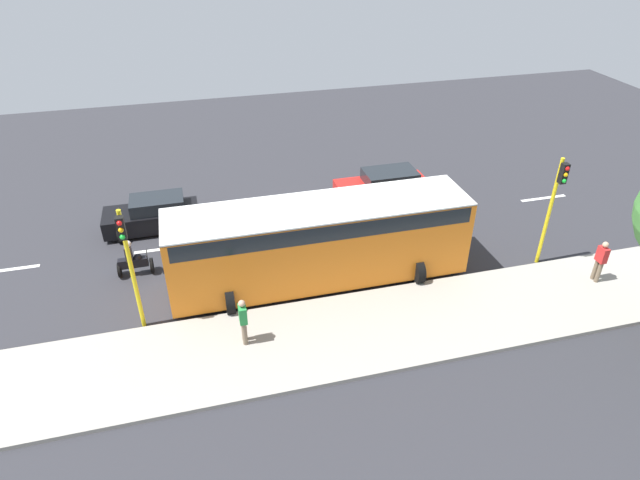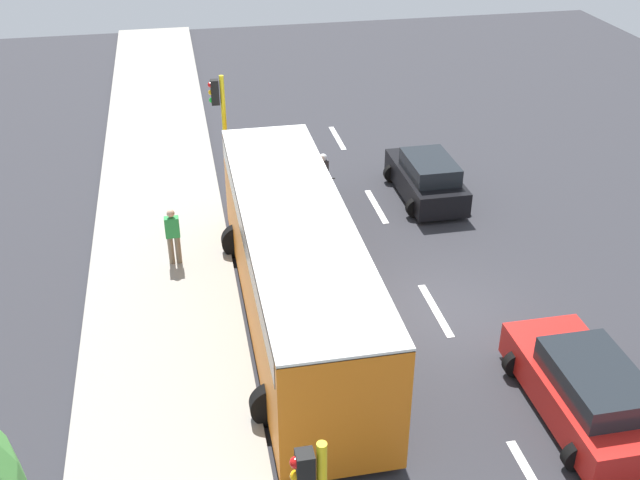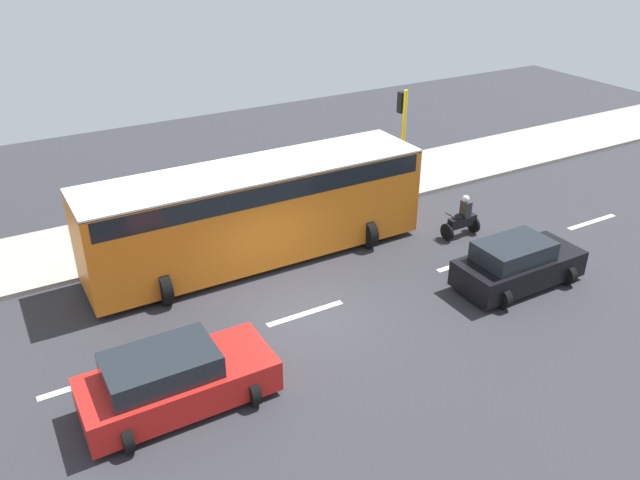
# 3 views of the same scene
# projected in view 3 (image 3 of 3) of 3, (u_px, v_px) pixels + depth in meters

# --- Properties ---
(ground_plane) EXTENTS (40.00, 60.00, 0.10)m
(ground_plane) POSITION_uv_depth(u_px,v_px,m) (305.00, 315.00, 18.11)
(ground_plane) COLOR #2D2D33
(sidewalk) EXTENTS (4.00, 60.00, 0.15)m
(sidewalk) POSITION_uv_depth(u_px,v_px,m) (215.00, 219.00, 23.44)
(sidewalk) COLOR #9E998E
(sidewalk) RESTS_ON ground
(lane_stripe_far_north) EXTENTS (0.20, 2.40, 0.01)m
(lane_stripe_far_north) POSITION_uv_depth(u_px,v_px,m) (592.00, 222.00, 23.36)
(lane_stripe_far_north) COLOR white
(lane_stripe_far_north) RESTS_ON ground
(lane_stripe_north) EXTENTS (0.20, 2.40, 0.01)m
(lane_stripe_north) POSITION_uv_depth(u_px,v_px,m) (467.00, 262.00, 20.72)
(lane_stripe_north) COLOR white
(lane_stripe_north) RESTS_ON ground
(lane_stripe_mid) EXTENTS (0.20, 2.40, 0.01)m
(lane_stripe_mid) POSITION_uv_depth(u_px,v_px,m) (305.00, 313.00, 18.09)
(lane_stripe_mid) COLOR white
(lane_stripe_mid) RESTS_ON ground
(lane_stripe_south) EXTENTS (0.20, 2.40, 0.01)m
(lane_stripe_south) POSITION_uv_depth(u_px,v_px,m) (89.00, 383.00, 15.45)
(lane_stripe_south) COLOR white
(lane_stripe_south) RESTS_ON ground
(car_black) EXTENTS (2.13, 4.02, 1.52)m
(car_black) POSITION_uv_depth(u_px,v_px,m) (517.00, 264.00, 19.17)
(car_black) COLOR black
(car_black) RESTS_ON ground
(car_red) EXTENTS (2.29, 4.40, 1.52)m
(car_red) POSITION_uv_depth(u_px,v_px,m) (175.00, 380.00, 14.46)
(car_red) COLOR red
(car_red) RESTS_ON ground
(city_bus) EXTENTS (3.20, 11.00, 3.16)m
(city_bus) POSITION_uv_depth(u_px,v_px,m) (257.00, 207.00, 20.15)
(city_bus) COLOR orange
(city_bus) RESTS_ON ground
(motorcycle) EXTENTS (0.60, 1.30, 1.53)m
(motorcycle) POSITION_uv_depth(u_px,v_px,m) (462.00, 219.00, 22.10)
(motorcycle) COLOR black
(motorcycle) RESTS_ON ground
(pedestrian_by_tree) EXTENTS (0.40, 0.24, 1.69)m
(pedestrian_by_tree) POSITION_uv_depth(u_px,v_px,m) (303.00, 180.00, 24.20)
(pedestrian_by_tree) COLOR #72604C
(pedestrian_by_tree) RESTS_ON sidewalk
(traffic_light_midblock) EXTENTS (0.49, 0.24, 4.50)m
(traffic_light_midblock) POSITION_uv_depth(u_px,v_px,m) (402.00, 132.00, 23.41)
(traffic_light_midblock) COLOR yellow
(traffic_light_midblock) RESTS_ON ground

